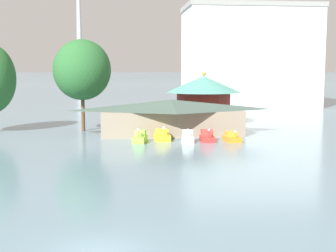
% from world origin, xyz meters
% --- Properties ---
extents(pedal_boat_lime, '(1.96, 2.86, 1.77)m').
position_xyz_m(pedal_boat_lime, '(3.66, 32.76, 0.56)').
color(pedal_boat_lime, '#8CCC3F').
rests_on(pedal_boat_lime, ground).
extents(pedal_boat_yellow, '(1.86, 2.69, 1.82)m').
position_xyz_m(pedal_boat_yellow, '(6.36, 33.94, 0.55)').
color(pedal_boat_yellow, yellow).
rests_on(pedal_boat_yellow, ground).
extents(pedal_boat_white, '(1.69, 2.44, 1.73)m').
position_xyz_m(pedal_boat_white, '(9.21, 32.24, 0.57)').
color(pedal_boat_white, white).
rests_on(pedal_boat_white, ground).
extents(pedal_boat_red, '(1.67, 2.96, 1.64)m').
position_xyz_m(pedal_boat_red, '(11.63, 32.82, 0.52)').
color(pedal_boat_red, red).
rests_on(pedal_boat_red, ground).
extents(pedal_boat_orange, '(1.82, 2.82, 1.46)m').
position_xyz_m(pedal_boat_orange, '(14.48, 32.33, 0.46)').
color(pedal_boat_orange, orange).
rests_on(pedal_boat_orange, ground).
extents(boathouse, '(19.46, 8.64, 4.53)m').
position_xyz_m(boathouse, '(8.07, 39.37, 2.37)').
color(boathouse, gray).
rests_on(boathouse, ground).
extents(green_roof_pavilion, '(11.61, 11.61, 8.09)m').
position_xyz_m(green_roof_pavilion, '(14.50, 50.65, 4.29)').
color(green_roof_pavilion, '#993328').
rests_on(green_roof_pavilion, ground).
extents(shoreline_tree_mid, '(7.83, 7.83, 12.49)m').
position_xyz_m(shoreline_tree_mid, '(-3.58, 43.69, 8.36)').
color(shoreline_tree_mid, brown).
rests_on(shoreline_tree_mid, ground).
extents(background_building_block, '(28.97, 15.62, 22.27)m').
position_xyz_m(background_building_block, '(30.55, 81.49, 11.16)').
color(background_building_block, silver).
rests_on(background_building_block, ground).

